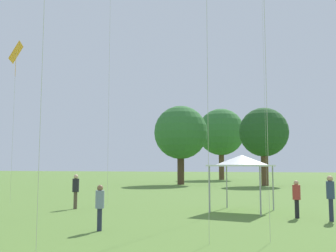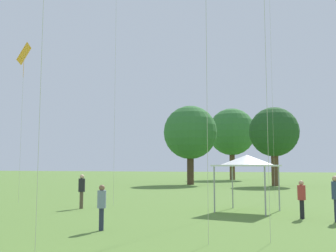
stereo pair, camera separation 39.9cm
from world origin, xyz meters
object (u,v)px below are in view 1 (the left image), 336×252
(person_standing_3, at_px, (76,188))
(canopy_tent, at_px, (242,161))
(distant_tree_0, at_px, (181,133))
(distant_tree_2, at_px, (264,133))
(person_standing_2, at_px, (330,193))
(kite_0, at_px, (16,55))
(distant_tree_1, at_px, (221,132))
(person_standing_1, at_px, (100,203))
(person_standing_0, at_px, (297,196))

(person_standing_3, relative_size, canopy_tent, 0.57)
(distant_tree_0, height_order, distant_tree_2, distant_tree_0)
(canopy_tent, bearing_deg, person_standing_3, -168.21)
(person_standing_2, relative_size, person_standing_3, 1.03)
(kite_0, bearing_deg, distant_tree_1, -169.33)
(distant_tree_1, relative_size, distant_tree_2, 1.31)
(person_standing_1, xyz_separation_m, canopy_tent, (3.70, 7.50, 1.52))
(person_standing_2, relative_size, distant_tree_2, 0.20)
(person_standing_0, bearing_deg, kite_0, -144.52)
(person_standing_2, bearing_deg, distant_tree_1, -163.38)
(distant_tree_0, bearing_deg, distant_tree_2, 5.04)
(person_standing_0, distance_m, kite_0, 18.38)
(person_standing_2, xyz_separation_m, distant_tree_0, (-15.43, 28.32, 5.19))
(person_standing_1, height_order, distant_tree_2, distant_tree_2)
(person_standing_2, relative_size, kite_0, 0.18)
(person_standing_3, xyz_separation_m, kite_0, (-5.44, 1.41, 8.04))
(person_standing_2, bearing_deg, person_standing_3, -92.88)
(kite_0, bearing_deg, person_standing_3, 90.47)
(person_standing_1, bearing_deg, distant_tree_1, 112.04)
(person_standing_0, xyz_separation_m, distant_tree_2, (-4.24, 28.64, 5.15))
(person_standing_1, bearing_deg, person_standing_3, 143.81)
(person_standing_1, relative_size, person_standing_3, 0.88)
(person_standing_1, bearing_deg, kite_0, 159.40)
(canopy_tent, bearing_deg, distant_tree_2, 93.50)
(person_standing_1, height_order, canopy_tent, canopy_tent)
(person_standing_1, relative_size, canopy_tent, 0.50)
(person_standing_1, xyz_separation_m, distant_tree_0, (-7.81, 33.54, 5.36))
(person_standing_2, bearing_deg, person_standing_0, -113.01)
(person_standing_3, relative_size, distant_tree_2, 0.20)
(canopy_tent, xyz_separation_m, kite_0, (-13.82, -0.34, 6.65))
(person_standing_0, bearing_deg, canopy_tent, -173.44)
(canopy_tent, height_order, distant_tree_0, distant_tree_0)
(person_standing_0, bearing_deg, distant_tree_1, 146.02)
(distant_tree_1, bearing_deg, distant_tree_2, -63.69)
(kite_0, bearing_deg, person_standing_2, 98.72)
(distant_tree_2, bearing_deg, person_standing_3, -103.22)
(person_standing_0, xyz_separation_m, person_standing_2, (1.33, -0.55, 0.16))
(distant_tree_2, bearing_deg, distant_tree_0, -174.96)
(person_standing_2, distance_m, kite_0, 19.55)
(canopy_tent, relative_size, distant_tree_2, 0.34)
(distant_tree_1, bearing_deg, person_standing_0, -74.34)
(person_standing_1, height_order, person_standing_2, person_standing_2)
(distant_tree_0, relative_size, distant_tree_1, 0.82)
(canopy_tent, bearing_deg, person_standing_0, -33.79)
(kite_0, relative_size, distant_tree_0, 1.03)
(person_standing_0, relative_size, person_standing_3, 0.90)
(canopy_tent, bearing_deg, kite_0, -178.61)
(person_standing_2, bearing_deg, kite_0, -96.64)
(distant_tree_1, bearing_deg, person_standing_1, -82.66)
(canopy_tent, bearing_deg, distant_tree_0, 113.85)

